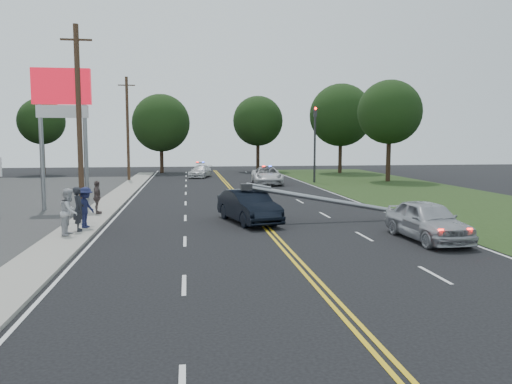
{
  "coord_description": "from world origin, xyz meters",
  "views": [
    {
      "loc": [
        -3.57,
        -15.64,
        4.02
      ],
      "look_at": [
        -0.54,
        6.21,
        1.7
      ],
      "focal_mm": 35.0,
      "sensor_mm": 36.0,
      "label": 1
    }
  ],
  "objects": [
    {
      "name": "fallen_streetlight",
      "position": [
        4.19,
        8.0,
        0.92
      ],
      "size": [
        9.36,
        0.44,
        1.91
      ],
      "color": "#2D2D30",
      "rests_on": "ground"
    },
    {
      "name": "tree_5",
      "position": [
        -19.84,
        44.03,
        6.06
      ],
      "size": [
        5.21,
        5.21,
        8.69
      ],
      "color": "black",
      "rests_on": "ground"
    },
    {
      "name": "pylon_sign",
      "position": [
        -10.5,
        14.0,
        6.0
      ],
      "size": [
        3.2,
        0.35,
        8.0
      ],
      "color": "gray",
      "rests_on": "ground"
    },
    {
      "name": "crashed_sedan",
      "position": [
        -0.63,
        8.2,
        0.79
      ],
      "size": [
        2.85,
        5.09,
        1.59
      ],
      "primitive_type": "imported",
      "rotation": [
        0.0,
        0.0,
        0.26
      ],
      "color": "black",
      "rests_on": "ground"
    },
    {
      "name": "emergency_a",
      "position": [
        3.58,
        28.84,
        0.77
      ],
      "size": [
        2.92,
        5.72,
        1.55
      ],
      "primitive_type": "imported",
      "rotation": [
        0.0,
        0.0,
        -0.07
      ],
      "color": "silver",
      "rests_on": "ground"
    },
    {
      "name": "bystander_b",
      "position": [
        -8.39,
        5.46,
        1.08
      ],
      "size": [
        0.79,
        0.98,
        1.92
      ],
      "primitive_type": "imported",
      "rotation": [
        0.0,
        0.0,
        1.5
      ],
      "color": "#B9B9BE",
      "rests_on": "sidewalk"
    },
    {
      "name": "emergency_b",
      "position": [
        -2.17,
        37.92,
        0.64
      ],
      "size": [
        2.98,
        4.73,
        1.28
      ],
      "primitive_type": "imported",
      "rotation": [
        0.0,
        0.0,
        -0.29
      ],
      "color": "silver",
      "rests_on": "ground"
    },
    {
      "name": "waiting_sedan",
      "position": [
        5.95,
        2.96,
        0.8
      ],
      "size": [
        2.05,
        4.75,
        1.59
      ],
      "primitive_type": "imported",
      "rotation": [
        0.0,
        0.0,
        0.04
      ],
      "color": "#A9AAB1",
      "rests_on": "ground"
    },
    {
      "name": "utility_pole_mid",
      "position": [
        -9.2,
        12.0,
        5.08
      ],
      "size": [
        1.6,
        0.28,
        10.0
      ],
      "color": "#382619",
      "rests_on": "ground"
    },
    {
      "name": "tree_7",
      "position": [
        5.32,
        46.92,
        6.34
      ],
      "size": [
        6.26,
        6.26,
        9.49
      ],
      "color": "black",
      "rests_on": "ground"
    },
    {
      "name": "bystander_d",
      "position": [
        -8.29,
        11.35,
        1.0
      ],
      "size": [
        0.56,
        1.08,
        1.75
      ],
      "primitive_type": "imported",
      "rotation": [
        0.0,
        0.0,
        1.71
      ],
      "color": "brown",
      "rests_on": "sidewalk"
    },
    {
      "name": "sidewalk",
      "position": [
        -8.4,
        10.0,
        0.06
      ],
      "size": [
        1.8,
        70.0,
        0.12
      ],
      "primitive_type": "cube",
      "color": "gray",
      "rests_on": "ground"
    },
    {
      "name": "traffic_signal",
      "position": [
        8.3,
        30.0,
        4.21
      ],
      "size": [
        0.28,
        0.41,
        7.05
      ],
      "color": "#2D2D30",
      "rests_on": "ground"
    },
    {
      "name": "centerline_yellow",
      "position": [
        0.0,
        10.0,
        0.01
      ],
      "size": [
        0.36,
        80.0,
        0.0
      ],
      "primitive_type": "cube",
      "color": "gold",
      "rests_on": "ground"
    },
    {
      "name": "grass_verge",
      "position": [
        13.5,
        10.0,
        0.01
      ],
      "size": [
        12.0,
        80.0,
        0.01
      ],
      "primitive_type": "cube",
      "color": "#1F3113",
      "rests_on": "ground"
    },
    {
      "name": "ground",
      "position": [
        0.0,
        0.0,
        0.0
      ],
      "size": [
        120.0,
        120.0,
        0.0
      ],
      "primitive_type": "plane",
      "color": "black",
      "rests_on": "ground"
    },
    {
      "name": "bystander_a",
      "position": [
        -8.2,
        6.32,
        1.07
      ],
      "size": [
        0.62,
        0.79,
        1.9
      ],
      "primitive_type": "imported",
      "rotation": [
        0.0,
        0.0,
        1.83
      ],
      "color": "#23242A",
      "rests_on": "sidewalk"
    },
    {
      "name": "tree_9",
      "position": [
        15.71,
        30.36,
        6.64
      ],
      "size": [
        6.11,
        6.11,
        9.71
      ],
      "color": "black",
      "rests_on": "ground"
    },
    {
      "name": "bystander_c",
      "position": [
        -8.06,
        7.13,
        1.03
      ],
      "size": [
        1.01,
        1.33,
        1.82
      ],
      "primitive_type": "imported",
      "rotation": [
        0.0,
        0.0,
        1.25
      ],
      "color": "#1C2046",
      "rests_on": "sidewalk"
    },
    {
      "name": "tree_6",
      "position": [
        -6.62,
        45.96,
        6.02
      ],
      "size": [
        6.92,
        6.92,
        9.49
      ],
      "color": "black",
      "rests_on": "ground"
    },
    {
      "name": "tree_8",
      "position": [
        14.79,
        42.77,
        6.94
      ],
      "size": [
        7.48,
        7.48,
        10.69
      ],
      "color": "black",
      "rests_on": "ground"
    },
    {
      "name": "utility_pole_far",
      "position": [
        -9.2,
        34.0,
        5.08
      ],
      "size": [
        1.6,
        0.28,
        10.0
      ],
      "color": "#382619",
      "rests_on": "ground"
    }
  ]
}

